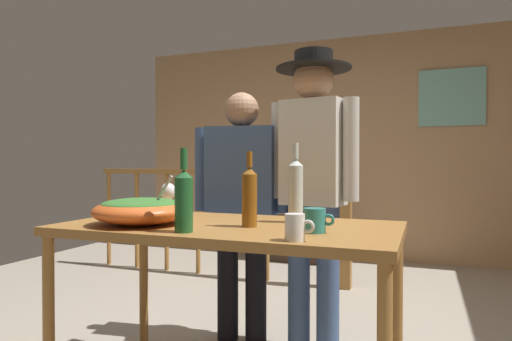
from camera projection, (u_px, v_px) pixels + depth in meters
name	position (u px, v px, depth m)	size (l,w,h in m)	color
back_wall	(350.00, 148.00, 5.13)	(5.26, 0.10, 2.55)	tan
framed_picture	(452.00, 97.00, 4.68)	(0.66, 0.03, 0.60)	#76B2A8
stair_railing	(252.00, 211.00, 4.17)	(2.64, 0.10, 1.09)	#9E6B33
tv_console	(292.00, 236.00, 5.03)	(0.90, 0.40, 0.53)	#38281E
flat_screen_tv	(292.00, 194.00, 5.00)	(0.46, 0.12, 0.36)	black
serving_table	(229.00, 241.00, 2.00)	(1.50, 0.78, 0.82)	#9E6B33
salad_bowl	(141.00, 209.00, 1.99)	(0.43, 0.43, 0.22)	#DB5B23
wine_glass	(168.00, 192.00, 2.44)	(0.08, 0.08, 0.17)	silver
wine_bottle_green	(184.00, 199.00, 1.76)	(0.07, 0.07, 0.34)	#1E5628
wine_bottle_clear	(296.00, 189.00, 2.06)	(0.07, 0.07, 0.37)	silver
wine_bottle_amber	(249.00, 196.00, 1.91)	(0.07, 0.07, 0.33)	brown
mug_white	(295.00, 227.00, 1.56)	(0.11, 0.07, 0.10)	white
mug_teal	(315.00, 220.00, 1.75)	(0.12, 0.09, 0.10)	teal
person_standing_left	(242.00, 195.00, 2.72)	(0.60, 0.28, 1.53)	black
person_standing_right	(313.00, 172.00, 2.55)	(0.53, 0.44, 1.74)	#3D5684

